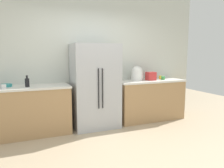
% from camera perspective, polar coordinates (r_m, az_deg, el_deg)
% --- Properties ---
extents(ground_plane, '(10.84, 10.84, 0.00)m').
position_cam_1_polar(ground_plane, '(3.45, 2.71, -18.16)').
color(ground_plane, tan).
extents(kitchen_back_panel, '(5.42, 0.10, 3.06)m').
position_cam_1_polar(kitchen_back_panel, '(4.76, -6.24, 8.03)').
color(kitchen_back_panel, silver).
rests_on(kitchen_back_panel, ground_plane).
extents(counter_left, '(1.63, 0.65, 0.93)m').
position_cam_1_polar(counter_left, '(4.33, -22.05, -6.71)').
color(counter_left, tan).
rests_on(counter_left, ground_plane).
extents(counter_right, '(1.61, 0.65, 0.93)m').
position_cam_1_polar(counter_right, '(5.09, 9.97, -4.14)').
color(counter_right, tan).
rests_on(counter_right, ground_plane).
extents(refrigerator, '(0.93, 0.70, 1.73)m').
position_cam_1_polar(refrigerator, '(4.42, -4.56, -0.58)').
color(refrigerator, '#B2B5BA').
rests_on(refrigerator, ground_plane).
extents(toaster, '(0.20, 0.18, 0.19)m').
position_cam_1_polar(toaster, '(4.99, 10.41, 2.11)').
color(toaster, red).
rests_on(toaster, counter_right).
extents(rice_cooker, '(0.27, 0.27, 0.33)m').
position_cam_1_polar(rice_cooker, '(4.91, 6.77, 2.79)').
color(rice_cooker, white).
rests_on(rice_cooker, counter_right).
extents(bottle_a, '(0.08, 0.08, 0.21)m').
position_cam_1_polar(bottle_a, '(4.15, -21.86, 0.45)').
color(bottle_a, black).
rests_on(bottle_a, counter_left).
extents(cup_a, '(0.09, 0.09, 0.08)m').
position_cam_1_polar(cup_a, '(5.23, 10.69, 1.77)').
color(cup_a, red).
rests_on(cup_a, counter_right).
extents(cup_b, '(0.08, 0.08, 0.08)m').
position_cam_1_polar(cup_b, '(5.30, 12.91, 1.76)').
color(cup_b, yellow).
rests_on(cup_b, counter_right).
extents(cup_c, '(0.09, 0.09, 0.08)m').
position_cam_1_polar(cup_c, '(5.14, 13.55, 1.58)').
color(cup_c, green).
rests_on(cup_c, counter_right).
extents(cup_d, '(0.09, 0.09, 0.07)m').
position_cam_1_polar(cup_d, '(4.10, -27.16, -0.64)').
color(cup_d, white).
rests_on(cup_d, counter_left).
extents(bowl_a, '(0.19, 0.19, 0.05)m').
position_cam_1_polar(bowl_a, '(4.34, -26.52, -0.33)').
color(bowl_a, teal).
rests_on(bowl_a, counter_left).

